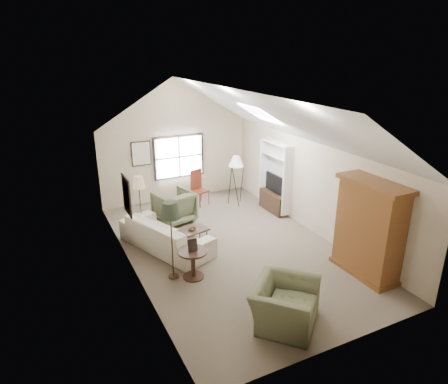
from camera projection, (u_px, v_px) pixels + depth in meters
name	position (u px, v px, depth m)	size (l,w,h in m)	color
room_shell	(232.00, 124.00, 9.15)	(5.01, 8.01, 4.00)	brown
window	(179.00, 157.00, 13.13)	(1.72, 0.08, 1.42)	black
skylight	(260.00, 113.00, 10.45)	(0.80, 1.20, 0.52)	white
wall_art	(134.00, 173.00, 10.52)	(1.97, 3.71, 0.88)	black
armoire	(369.00, 229.00, 8.76)	(0.60, 1.50, 2.20)	brown
tv_alcove	(275.00, 176.00, 12.18)	(0.32, 1.30, 2.10)	white
media_console	(274.00, 202.00, 12.46)	(0.34, 1.18, 0.60)	#382316
tv_panel	(274.00, 183.00, 12.25)	(0.05, 0.90, 0.55)	black
sofa	(166.00, 234.00, 10.14)	(2.65, 1.03, 0.77)	white
armchair_near	(285.00, 304.00, 7.36)	(1.26, 1.10, 0.82)	#636849
armchair_far	(174.00, 207.00, 11.64)	(1.00, 1.03, 0.94)	#545C41
coffee_table	(192.00, 237.00, 10.34)	(0.84, 0.47, 0.43)	#3C2818
bowl	(192.00, 229.00, 10.25)	(0.20, 0.20, 0.05)	#3B2918
side_table	(193.00, 264.00, 8.85)	(0.66, 0.66, 0.66)	#341C15
side_chair	(200.00, 188.00, 12.88)	(0.44, 0.44, 1.14)	maroon
tripod_lamp	(236.00, 180.00, 12.79)	(0.48, 0.48, 1.67)	silver
dark_lamp	(172.00, 240.00, 8.65)	(0.44, 0.44, 1.85)	black
tan_lamp	(140.00, 204.00, 10.87)	(0.33, 0.33, 1.66)	tan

